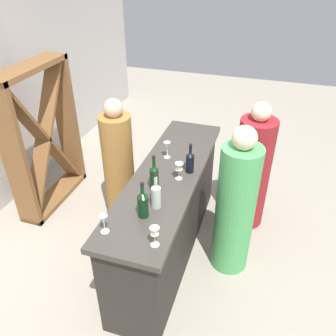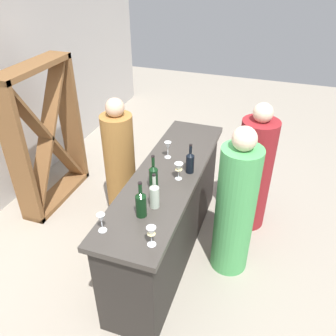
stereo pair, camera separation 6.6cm
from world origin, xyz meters
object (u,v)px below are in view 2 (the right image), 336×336
(wine_bottle_second_left_clear_pale, at_px, (154,195))
(person_center_guest, at_px, (235,209))
(wine_glass_far_left, at_px, (101,219))
(person_left_guest, at_px, (254,173))
(wine_bottle_second_right_near_black, at_px, (190,162))
(wine_bottle_leftmost_dark_green, at_px, (141,203))
(wine_glass_near_right, at_px, (168,147))
(wine_glass_near_left, at_px, (151,233))
(person_right_guest, at_px, (120,167))
(wine_bottle_center_dark_green, at_px, (153,177))
(wine_glass_near_center, at_px, (179,168))
(wine_rack, at_px, (46,137))

(wine_bottle_second_left_clear_pale, height_order, person_center_guest, person_center_guest)
(wine_glass_far_left, xyz_separation_m, person_left_guest, (1.62, -0.92, -0.43))
(wine_bottle_second_right_near_black, xyz_separation_m, person_left_guest, (0.67, -0.54, -0.43))
(wine_bottle_leftmost_dark_green, relative_size, wine_glass_near_right, 1.83)
(wine_glass_near_left, relative_size, person_right_guest, 0.11)
(wine_bottle_second_left_clear_pale, bearing_deg, wine_glass_near_right, 11.13)
(wine_glass_near_left, bearing_deg, wine_glass_far_left, 87.64)
(wine_bottle_leftmost_dark_green, xyz_separation_m, person_center_guest, (0.66, -0.64, -0.40))
(wine_bottle_center_dark_green, height_order, wine_glass_far_left, wine_bottle_center_dark_green)
(wine_bottle_second_left_clear_pale, xyz_separation_m, wine_bottle_center_dark_green, (0.22, 0.09, 0.01))
(wine_glass_far_left, bearing_deg, wine_bottle_second_right_near_black, -22.06)
(wine_glass_near_left, bearing_deg, wine_bottle_second_left_clear_pale, 17.88)
(wine_bottle_second_right_near_black, xyz_separation_m, wine_glass_near_center, (-0.14, 0.06, 0.00))
(wine_bottle_leftmost_dark_green, distance_m, wine_glass_near_center, 0.58)
(person_left_guest, bearing_deg, wine_bottle_leftmost_dark_green, 55.61)
(wine_glass_near_center, bearing_deg, person_center_guest, -79.33)
(wine_bottle_second_right_near_black, xyz_separation_m, wine_glass_near_left, (-0.97, -0.00, -0.00))
(wine_glass_near_left, height_order, wine_glass_near_center, wine_glass_near_center)
(wine_rack, distance_m, wine_bottle_leftmost_dark_green, 1.98)
(person_right_guest, bearing_deg, wine_bottle_second_left_clear_pale, -50.72)
(wine_glass_near_left, bearing_deg, wine_glass_near_right, 13.52)
(wine_rack, relative_size, wine_glass_near_left, 10.74)
(wine_glass_near_right, distance_m, person_left_guest, 1.04)
(wine_bottle_second_left_clear_pale, height_order, wine_glass_near_left, wine_bottle_second_left_clear_pale)
(wine_glass_near_right, height_order, person_center_guest, person_center_guest)
(wine_bottle_second_left_clear_pale, relative_size, wine_glass_far_left, 2.04)
(wine_bottle_leftmost_dark_green, bearing_deg, wine_glass_far_left, 141.40)
(person_left_guest, distance_m, person_right_guest, 1.45)
(wine_bottle_second_left_clear_pale, height_order, person_right_guest, person_right_guest)
(wine_rack, height_order, wine_bottle_leftmost_dark_green, wine_rack)
(wine_rack, relative_size, person_right_guest, 1.15)
(wine_glass_near_center, xyz_separation_m, person_left_guest, (0.81, -0.60, -0.43))
(wine_bottle_leftmost_dark_green, bearing_deg, person_left_guest, -27.73)
(wine_glass_near_center, height_order, wine_glass_far_left, wine_glass_near_center)
(wine_bottle_leftmost_dark_green, relative_size, person_left_guest, 0.21)
(wine_glass_near_left, distance_m, wine_glass_far_left, 0.39)
(wine_bottle_second_left_clear_pale, relative_size, wine_bottle_second_right_near_black, 1.07)
(wine_bottle_second_left_clear_pale, height_order, wine_glass_near_right, wine_bottle_second_left_clear_pale)
(wine_bottle_second_right_near_black, bearing_deg, wine_bottle_center_dark_green, 148.17)
(wine_bottle_leftmost_dark_green, xyz_separation_m, person_left_guest, (1.37, -0.72, -0.44))
(wine_rack, xyz_separation_m, person_right_guest, (-0.08, -0.97, -0.17))
(wine_glass_near_right, height_order, person_right_guest, person_right_guest)
(wine_bottle_leftmost_dark_green, distance_m, wine_glass_near_left, 0.33)
(person_right_guest, bearing_deg, wine_glass_near_left, -56.89)
(person_right_guest, bearing_deg, person_center_guest, -15.40)
(wine_bottle_leftmost_dark_green, height_order, wine_glass_near_left, wine_bottle_leftmost_dark_green)
(wine_glass_near_center, xyz_separation_m, wine_glass_near_right, (0.32, 0.21, 0.01))
(wine_bottle_second_left_clear_pale, xyz_separation_m, wine_glass_far_left, (-0.38, 0.26, -0.01))
(wine_glass_near_center, distance_m, person_center_guest, 0.66)
(wine_bottle_center_dark_green, xyz_separation_m, wine_bottle_second_right_near_black, (0.35, -0.22, -0.02))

